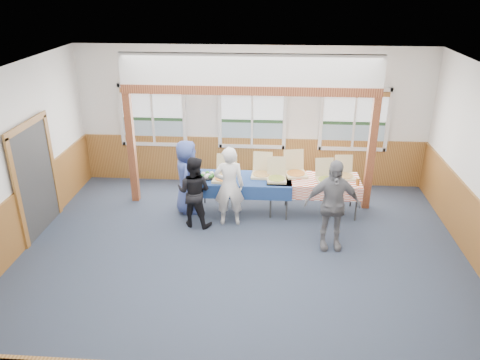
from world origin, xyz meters
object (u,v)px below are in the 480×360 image
Objects in this scene: table_right at (313,181)px; person_grey at (332,205)px; man_blue at (187,177)px; woman_black at (194,192)px; table_left at (244,180)px; woman_white at (229,186)px.

table_right is 1.19× the size of person_grey.
person_grey is (2.81, -1.23, 0.07)m from man_blue.
person_grey is (2.58, -0.65, 0.13)m from woman_black.
man_blue reaches higher than table_left.
woman_black is (-0.68, -0.10, -0.09)m from woman_white.
woman_black is (-0.94, -0.64, 0.01)m from table_left.
woman_white is 0.96× the size of person_grey.
woman_white is 1.13× the size of woman_black.
woman_white reaches higher than man_blue.
person_grey is (1.90, -0.75, 0.04)m from woman_white.
table_right is 2.59m from man_blue.
woman_black is at bearing -173.76° from table_right.
person_grey is at bearing -117.21° from man_blue.
table_left is at bearing 137.90° from person_grey.
table_left is 1.41× the size of woman_black.
table_left is 1.42m from table_right.
man_blue is (-1.17, -0.06, 0.08)m from table_left.
woman_white is 0.69m from woman_black.
person_grey is at bearing 150.94° from woman_white.
woman_black is at bearing 162.00° from person_grey.
table_right is 1.38m from person_grey.
woman_black is 0.84× the size of person_grey.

